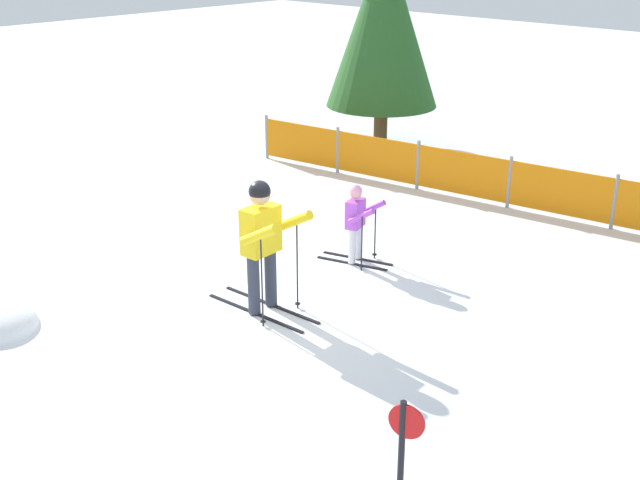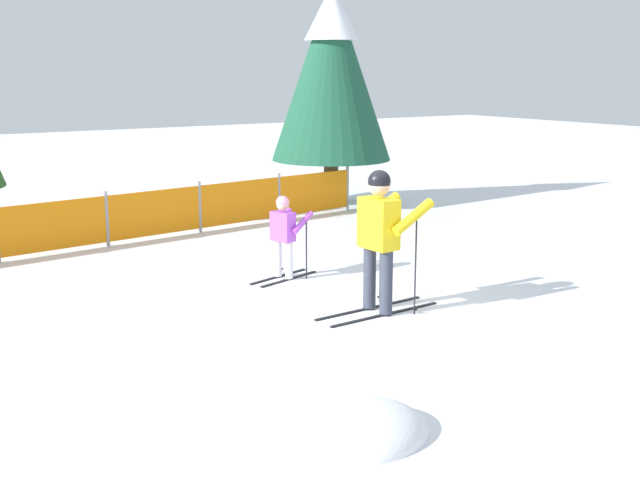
% 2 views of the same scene
% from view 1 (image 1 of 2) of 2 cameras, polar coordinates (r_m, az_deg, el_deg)
% --- Properties ---
extents(ground_plane, '(60.00, 60.00, 0.00)m').
position_cam_1_polar(ground_plane, '(10.35, -4.41, -4.59)').
color(ground_plane, white).
extents(skier_adult, '(1.63, 0.74, 1.71)m').
position_cam_1_polar(skier_adult, '(9.78, -4.10, 0.37)').
color(skier_adult, black).
rests_on(skier_adult, ground_plane).
extents(skier_child, '(1.12, 0.61, 1.16)m').
position_cam_1_polar(skier_child, '(11.34, 2.64, 1.61)').
color(skier_child, black).
rests_on(skier_child, ground_plane).
extents(safety_fence, '(8.82, 1.19, 0.91)m').
position_cam_1_polar(safety_fence, '(14.35, 10.07, 4.69)').
color(safety_fence, gray).
rests_on(safety_fence, ground_plane).
extents(conifer_near, '(2.35, 2.35, 4.36)m').
position_cam_1_polar(conifer_near, '(17.10, 4.54, 15.36)').
color(conifer_near, '#4C3823').
rests_on(conifer_near, ground_plane).
extents(trail_marker, '(0.27, 0.10, 1.39)m').
position_cam_1_polar(trail_marker, '(6.17, 5.86, -15.51)').
color(trail_marker, black).
rests_on(trail_marker, ground_plane).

